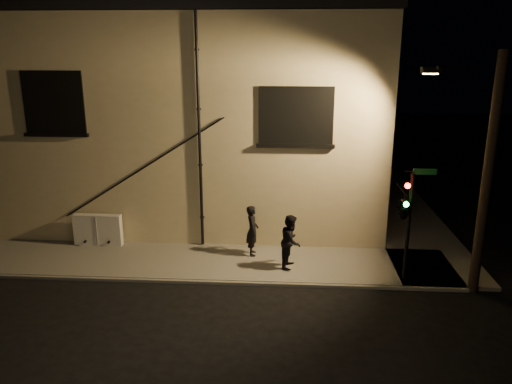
# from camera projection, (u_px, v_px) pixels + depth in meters

# --- Properties ---
(ground) EXTENTS (90.00, 90.00, 0.00)m
(ground) POSITION_uv_depth(u_px,v_px,m) (243.00, 284.00, 15.91)
(ground) COLOR black
(sidewalk) EXTENTS (21.00, 16.00, 0.12)m
(sidewalk) POSITION_uv_depth(u_px,v_px,m) (283.00, 234.00, 20.02)
(sidewalk) COLOR slate
(sidewalk) RESTS_ON ground
(building) EXTENTS (16.20, 12.23, 8.80)m
(building) POSITION_uv_depth(u_px,v_px,m) (197.00, 111.00, 23.50)
(building) COLOR beige
(building) RESTS_ON ground
(utility_cabinet) EXTENTS (1.79, 0.30, 1.18)m
(utility_cabinet) POSITION_uv_depth(u_px,v_px,m) (98.00, 230.00, 18.66)
(utility_cabinet) COLOR silver
(utility_cabinet) RESTS_ON sidewalk
(pedestrian_a) EXTENTS (0.50, 0.71, 1.82)m
(pedestrian_a) POSITION_uv_depth(u_px,v_px,m) (252.00, 230.00, 17.67)
(pedestrian_a) COLOR black
(pedestrian_a) RESTS_ON sidewalk
(pedestrian_b) EXTENTS (0.86, 1.01, 1.83)m
(pedestrian_b) POSITION_uv_depth(u_px,v_px,m) (291.00, 241.00, 16.67)
(pedestrian_b) COLOR black
(pedestrian_b) RESTS_ON sidewalk
(traffic_signal) EXTENTS (1.17, 2.11, 3.63)m
(traffic_signal) POSITION_uv_depth(u_px,v_px,m) (404.00, 207.00, 15.25)
(traffic_signal) COLOR black
(traffic_signal) RESTS_ON sidewalk
(streetlamp_pole) EXTENTS (2.03, 1.39, 7.22)m
(streetlamp_pole) POSITION_uv_depth(u_px,v_px,m) (484.00, 170.00, 14.48)
(streetlamp_pole) COLOR black
(streetlamp_pole) RESTS_ON ground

